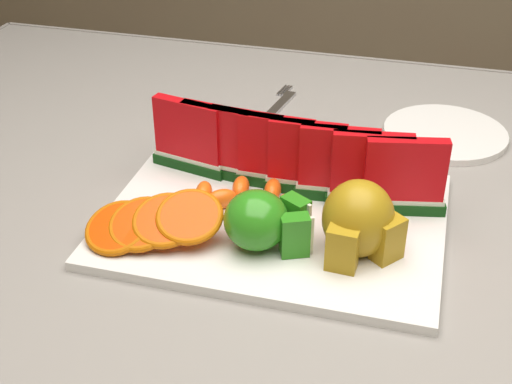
{
  "coord_description": "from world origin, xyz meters",
  "views": [
    {
      "loc": [
        0.11,
        -0.74,
        1.25
      ],
      "look_at": [
        -0.07,
        -0.07,
        0.81
      ],
      "focal_mm": 50.0,
      "sensor_mm": 36.0,
      "label": 1
    }
  ],
  "objects_px": {
    "fork": "(273,111)",
    "apple_cluster": "(263,221)",
    "pear_cluster": "(359,222)",
    "side_plate": "(445,133)",
    "platter": "(275,219)"
  },
  "relations": [
    {
      "from": "fork",
      "to": "apple_cluster",
      "type": "bearing_deg",
      "value": -77.83
    },
    {
      "from": "pear_cluster",
      "to": "fork",
      "type": "height_order",
      "value": "pear_cluster"
    },
    {
      "from": "side_plate",
      "to": "fork",
      "type": "bearing_deg",
      "value": 177.34
    },
    {
      "from": "apple_cluster",
      "to": "fork",
      "type": "relative_size",
      "value": 0.53
    },
    {
      "from": "side_plate",
      "to": "pear_cluster",
      "type": "bearing_deg",
      "value": -104.39
    },
    {
      "from": "pear_cluster",
      "to": "fork",
      "type": "xyz_separation_m",
      "value": [
        -0.18,
        0.34,
        -0.05
      ]
    },
    {
      "from": "platter",
      "to": "fork",
      "type": "relative_size",
      "value": 2.05
    },
    {
      "from": "platter",
      "to": "apple_cluster",
      "type": "relative_size",
      "value": 3.9
    },
    {
      "from": "platter",
      "to": "pear_cluster",
      "type": "height_order",
      "value": "pear_cluster"
    },
    {
      "from": "platter",
      "to": "side_plate",
      "type": "bearing_deg",
      "value": 56.42
    },
    {
      "from": "pear_cluster",
      "to": "side_plate",
      "type": "xyz_separation_m",
      "value": [
        0.08,
        0.33,
        -0.05
      ]
    },
    {
      "from": "apple_cluster",
      "to": "side_plate",
      "type": "relative_size",
      "value": 0.49
    },
    {
      "from": "platter",
      "to": "apple_cluster",
      "type": "distance_m",
      "value": 0.07
    },
    {
      "from": "platter",
      "to": "fork",
      "type": "height_order",
      "value": "platter"
    },
    {
      "from": "pear_cluster",
      "to": "side_plate",
      "type": "height_order",
      "value": "pear_cluster"
    }
  ]
}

